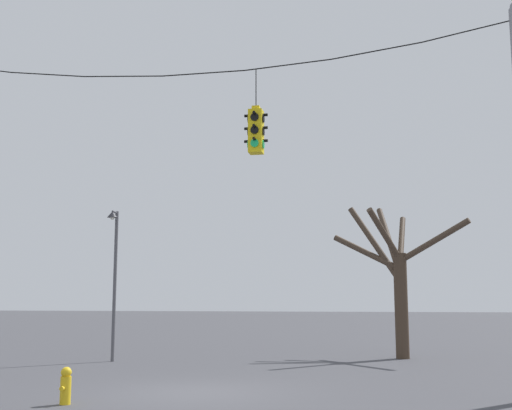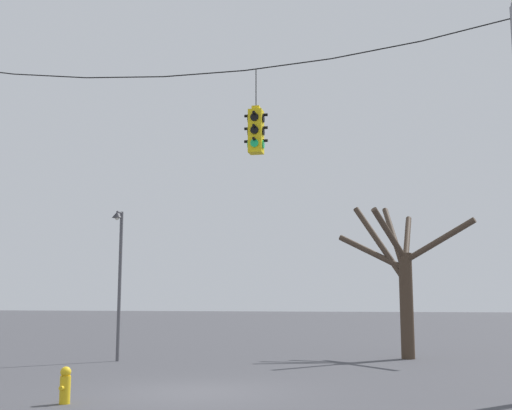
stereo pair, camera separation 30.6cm
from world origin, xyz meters
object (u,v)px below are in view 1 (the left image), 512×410
bare_tree (396,274)px  fire_hydrant (66,385)px  traffic_light_near_right_pole (256,131)px  street_lamp (114,263)px

bare_tree → fire_hydrant: (-7.00, -11.99, -2.68)m
fire_hydrant → traffic_light_near_right_pole: bearing=34.6°
traffic_light_near_right_pole → fire_hydrant: bearing=-145.4°
street_lamp → bare_tree: bearing=18.4°
street_lamp → fire_hydrant: (2.81, -8.73, -3.02)m
street_lamp → fire_hydrant: bearing=-72.2°
traffic_light_near_right_pole → fire_hydrant: (-3.51, -2.42, -5.83)m
bare_tree → fire_hydrant: size_ratio=7.76×
traffic_light_near_right_pole → street_lamp: traffic_light_near_right_pole is taller
street_lamp → fire_hydrant: size_ratio=6.98×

